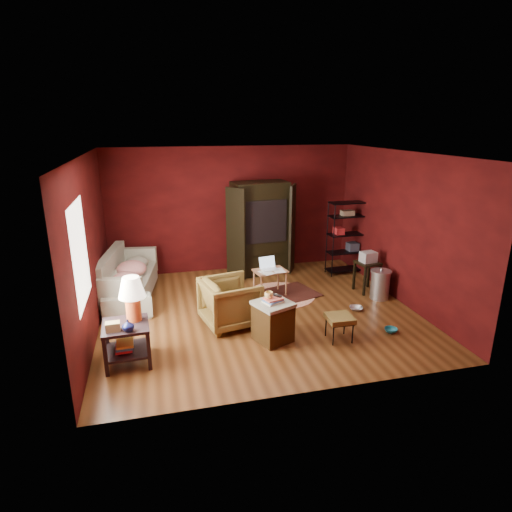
# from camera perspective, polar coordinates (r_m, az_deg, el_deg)

# --- Properties ---
(room) EXTENTS (5.54, 5.04, 2.84)m
(room) POSITION_cam_1_polar(r_m,az_deg,el_deg) (7.32, 0.10, 2.50)
(room) COLOR brown
(room) RESTS_ON ground
(sofa) EXTENTS (0.76, 2.19, 0.84)m
(sofa) POSITION_cam_1_polar(r_m,az_deg,el_deg) (8.59, -17.06, -2.89)
(sofa) COLOR gray
(sofa) RESTS_ON ground
(armchair) EXTENTS (0.97, 1.01, 0.89)m
(armchair) POSITION_cam_1_polar(r_m,az_deg,el_deg) (7.19, -3.46, -5.90)
(armchair) COLOR black
(armchair) RESTS_ON ground
(pet_bowl_steel) EXTENTS (0.25, 0.14, 0.24)m
(pet_bowl_steel) POSITION_cam_1_polar(r_m,az_deg,el_deg) (8.05, 13.23, -6.23)
(pet_bowl_steel) COLOR silver
(pet_bowl_steel) RESTS_ON ground
(pet_bowl_turquoise) EXTENTS (0.22, 0.10, 0.21)m
(pet_bowl_turquoise) POSITION_cam_1_polar(r_m,az_deg,el_deg) (7.41, 17.59, -8.92)
(pet_bowl_turquoise) COLOR teal
(pet_bowl_turquoise) RESTS_ON ground
(vase) EXTENTS (0.18, 0.19, 0.16)m
(vase) POSITION_cam_1_polar(r_m,az_deg,el_deg) (6.06, -16.70, -8.89)
(vase) COLOR #0D1143
(vase) RESTS_ON side_table
(mug) EXTENTS (0.16, 0.14, 0.13)m
(mug) POSITION_cam_1_polar(r_m,az_deg,el_deg) (6.53, 1.73, -5.13)
(mug) COLOR #F1CF75
(mug) RESTS_ON hamper
(side_table) EXTENTS (0.66, 0.66, 1.25)m
(side_table) POSITION_cam_1_polar(r_m,az_deg,el_deg) (6.28, -16.56, -7.20)
(side_table) COLOR black
(side_table) RESTS_ON ground
(sofa_cushions) EXTENTS (1.11, 2.12, 0.84)m
(sofa_cushions) POSITION_cam_1_polar(r_m,az_deg,el_deg) (8.60, -16.90, -2.89)
(sofa_cushions) COLOR gray
(sofa_cushions) RESTS_ON sofa
(hamper) EXTENTS (0.68, 0.68, 0.74)m
(hamper) POSITION_cam_1_polar(r_m,az_deg,el_deg) (6.73, 2.27, -8.61)
(hamper) COLOR #482C10
(hamper) RESTS_ON ground
(footstool) EXTENTS (0.41, 0.41, 0.41)m
(footstool) POSITION_cam_1_polar(r_m,az_deg,el_deg) (6.86, 11.10, -8.27)
(footstool) COLOR black
(footstool) RESTS_ON ground
(rug_round) EXTENTS (1.42, 1.42, 0.01)m
(rug_round) POSITION_cam_1_polar(r_m,az_deg,el_deg) (8.55, 3.21, -5.20)
(rug_round) COLOR white
(rug_round) RESTS_ON ground
(rug_oriental) EXTENTS (1.53, 1.24, 0.01)m
(rug_oriental) POSITION_cam_1_polar(r_m,az_deg,el_deg) (8.53, 3.68, -5.17)
(rug_oriental) COLOR #501D15
(rug_oriental) RESTS_ON ground
(laptop_desk) EXTENTS (0.68, 0.57, 0.76)m
(laptop_desk) POSITION_cam_1_polar(r_m,az_deg,el_deg) (8.38, 1.86, -2.24)
(laptop_desk) COLOR #AE734F
(laptop_desk) RESTS_ON ground
(tv_armoire) EXTENTS (1.62, 0.96, 2.06)m
(tv_armoire) POSITION_cam_1_polar(r_m,az_deg,el_deg) (9.50, 0.59, 3.93)
(tv_armoire) COLOR black
(tv_armoire) RESTS_ON ground
(wire_shelving) EXTENTS (0.81, 0.38, 1.64)m
(wire_shelving) POSITION_cam_1_polar(r_m,az_deg,el_deg) (9.72, 11.96, 2.80)
(wire_shelving) COLOR black
(wire_shelving) RESTS_ON ground
(small_stand) EXTENTS (0.47, 0.47, 0.83)m
(small_stand) POSITION_cam_1_polar(r_m,az_deg,el_deg) (8.81, 14.70, -0.78)
(small_stand) COLOR black
(small_stand) RESTS_ON ground
(trash_can) EXTENTS (0.51, 0.51, 0.62)m
(trash_can) POSITION_cam_1_polar(r_m,az_deg,el_deg) (8.63, 16.22, -3.64)
(trash_can) COLOR silver
(trash_can) RESTS_ON ground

